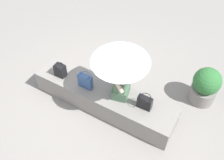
# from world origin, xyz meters

# --- Properties ---
(ground_plane) EXTENTS (14.00, 14.00, 0.00)m
(ground_plane) POSITION_xyz_m (0.00, 0.00, 0.00)
(ground_plane) COLOR gray
(stone_bench) EXTENTS (2.88, 0.64, 0.48)m
(stone_bench) POSITION_xyz_m (0.00, 0.00, 0.24)
(stone_bench) COLOR gray
(stone_bench) RESTS_ON ground
(person_seated) EXTENTS (0.35, 0.50, 0.90)m
(person_seated) POSITION_xyz_m (-0.33, -0.07, 0.87)
(person_seated) COLOR #47664C
(person_seated) RESTS_ON stone_bench
(parasol) EXTENTS (0.99, 0.99, 1.09)m
(parasol) POSITION_xyz_m (-0.30, -0.08, 1.43)
(parasol) COLOR #B7B7BC
(parasol) RESTS_ON stone_bench
(handbag_black) EXTENTS (0.21, 0.16, 0.28)m
(handbag_black) POSITION_xyz_m (0.93, 0.08, 0.62)
(handbag_black) COLOR black
(handbag_black) RESTS_ON stone_bench
(tote_bag_canvas) EXTENTS (0.28, 0.21, 0.32)m
(tote_bag_canvas) POSITION_xyz_m (0.34, 0.09, 0.64)
(tote_bag_canvas) COLOR #335184
(tote_bag_canvas) RESTS_ON stone_bench
(shoulder_bag_spare) EXTENTS (0.26, 0.20, 0.29)m
(shoulder_bag_spare) POSITION_xyz_m (-0.83, -0.03, 0.62)
(shoulder_bag_spare) COLOR black
(shoulder_bag_spare) RESTS_ON stone_bench
(planter_near) EXTENTS (0.54, 0.54, 0.82)m
(planter_near) POSITION_xyz_m (-1.63, -1.14, 0.41)
(planter_near) COLOR gray
(planter_near) RESTS_ON ground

